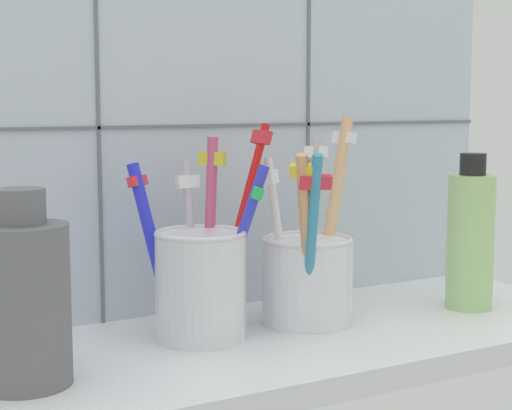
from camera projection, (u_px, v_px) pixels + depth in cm
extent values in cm
cube|color=silver|center=(270.00, 348.00, 68.53)|extent=(64.00, 22.00, 2.00)
cube|color=silver|center=(205.00, 89.00, 76.18)|extent=(64.00, 2.00, 45.00)
cube|color=slate|center=(98.00, 89.00, 70.06)|extent=(0.30, 0.20, 45.00)
cube|color=slate|center=(308.00, 90.00, 80.40)|extent=(0.30, 0.20, 45.00)
cube|color=slate|center=(211.00, 126.00, 75.65)|extent=(64.00, 0.20, 0.30)
cylinder|color=white|center=(201.00, 286.00, 67.36)|extent=(7.44, 7.44, 8.77)
torus|color=silver|center=(200.00, 234.00, 66.81)|extent=(7.56, 7.56, 0.50)
cylinder|color=#2930E9|center=(154.00, 249.00, 68.04)|extent=(3.56, 4.77, 14.17)
cube|color=#E5333F|center=(137.00, 181.00, 68.05)|extent=(2.14, 1.79, 0.97)
cylinder|color=#D25278|center=(210.00, 231.00, 70.22)|extent=(2.38, 2.20, 16.09)
cube|color=yellow|center=(212.00, 159.00, 69.91)|extent=(2.03, 2.24, 1.19)
cylinder|color=silver|center=(191.00, 243.00, 70.15)|extent=(0.77, 2.38, 14.10)
cube|color=white|center=(187.00, 182.00, 69.98)|extent=(1.95, 0.93, 1.20)
cylinder|color=red|center=(239.00, 227.00, 69.28)|extent=(6.68, 1.91, 17.32)
cube|color=#E5333F|center=(262.00, 137.00, 69.91)|extent=(1.30, 2.12, 1.28)
cylinder|color=#373EE5|center=(236.00, 250.00, 67.20)|extent=(5.24, 3.29, 14.15)
cube|color=green|center=(255.00, 192.00, 66.63)|extent=(2.09, 2.68, 1.13)
cylinder|color=white|center=(307.00, 281.00, 72.49)|extent=(7.97, 7.97, 7.38)
torus|color=silver|center=(308.00, 240.00, 72.02)|extent=(8.07, 8.07, 0.50)
cylinder|color=white|center=(279.00, 238.00, 72.24)|extent=(2.52, 2.47, 14.25)
cube|color=white|center=(271.00, 177.00, 71.74)|extent=(2.41, 2.44, 1.30)
cylinder|color=tan|center=(307.00, 242.00, 68.12)|extent=(4.65, 4.69, 15.15)
cube|color=yellow|center=(303.00, 171.00, 65.60)|extent=(2.17, 2.17, 1.21)
cylinder|color=beige|center=(313.00, 225.00, 76.40)|extent=(4.69, 5.50, 15.50)
cube|color=white|center=(316.00, 152.00, 77.73)|extent=(2.34, 2.14, 1.25)
cylinder|color=#EEB785|center=(333.00, 215.00, 74.84)|extent=(5.50, 2.81, 17.81)
cube|color=white|center=(344.00, 138.00, 75.19)|extent=(1.55, 2.45, 1.14)
cylinder|color=teal|center=(311.00, 243.00, 67.69)|extent=(2.61, 5.11, 15.11)
cube|color=#E5333F|center=(315.00, 182.00, 65.65)|extent=(2.74, 1.75, 1.26)
cylinder|color=slate|center=(24.00, 305.00, 56.26)|extent=(6.38, 6.38, 11.21)
cylinder|color=slate|center=(20.00, 207.00, 55.39)|extent=(3.41, 3.41, 2.44)
cylinder|color=#AEDC8B|center=(470.00, 242.00, 77.27)|extent=(4.39, 4.39, 12.62)
cylinder|color=black|center=(473.00, 164.00, 76.34)|extent=(2.41, 2.41, 2.00)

